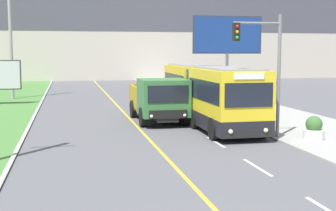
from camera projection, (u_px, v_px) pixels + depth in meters
name	position (u px, v px, depth m)	size (l,w,h in m)	color
apartment_block_background	(91.00, 12.00, 66.94)	(80.00, 8.04, 19.31)	beige
city_bus	(208.00, 95.00, 25.51)	(2.61, 11.82, 3.18)	yellow
dump_truck	(160.00, 100.00, 25.73)	(2.58, 6.37, 2.49)	black
utility_pole_far	(10.00, 24.00, 38.48)	(1.80, 0.28, 12.26)	#9E9E99
traffic_light_mast	(265.00, 60.00, 20.81)	(2.28, 0.32, 5.60)	slate
billboard_large	(227.00, 37.00, 37.54)	(5.75, 0.24, 6.80)	#59595B
planter_round_near	(314.00, 129.00, 20.58)	(0.91, 0.91, 1.06)	silver
planter_round_second	(259.00, 113.00, 25.80)	(0.96, 0.96, 1.14)	silver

